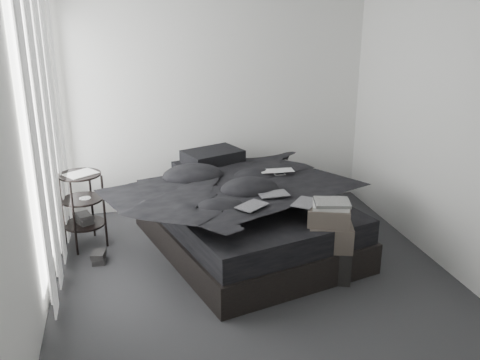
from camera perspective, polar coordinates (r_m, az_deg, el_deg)
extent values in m
cube|color=#2F2F32|center=(4.84, 2.18, -11.51)|extent=(3.60, 4.20, 0.01)
cube|color=white|center=(6.32, -2.69, 8.53)|extent=(3.60, 0.01, 2.60)
cube|color=white|center=(2.50, 15.41, -9.52)|extent=(3.60, 0.01, 2.60)
cube|color=white|center=(4.23, -21.84, 1.73)|extent=(0.01, 4.20, 2.60)
cube|color=white|center=(5.09, 22.41, 4.46)|extent=(0.01, 4.20, 2.60)
cube|color=white|center=(5.08, -20.34, 5.27)|extent=(0.02, 2.00, 2.30)
cube|color=white|center=(5.09, -19.69, 4.55)|extent=(0.06, 2.12, 2.48)
cube|color=black|center=(5.51, 0.67, -5.68)|extent=(2.17, 2.54, 0.30)
cube|color=black|center=(5.41, 0.68, -3.13)|extent=(2.09, 2.46, 0.23)
imported|color=black|center=(5.28, 0.97, -0.87)|extent=(2.04, 2.22, 0.25)
cube|color=black|center=(6.03, -3.64, 1.18)|extent=(0.75, 0.60, 0.15)
cube|color=black|center=(6.00, -2.94, 2.53)|extent=(0.73, 0.62, 0.14)
imported|color=silver|center=(5.51, 4.11, 1.53)|extent=(0.36, 0.24, 0.03)
cube|color=black|center=(4.67, 1.29, -1.86)|extent=(0.33, 0.31, 0.01)
cube|color=black|center=(4.95, 3.60, -0.57)|extent=(0.29, 0.20, 0.01)
cube|color=black|center=(4.77, 7.01, -1.38)|extent=(0.32, 0.33, 0.01)
cylinder|color=black|center=(5.67, -16.38, -3.15)|extent=(0.56, 0.56, 0.77)
cube|color=white|center=(5.54, -16.61, 0.62)|extent=(0.37, 0.35, 0.02)
cube|color=black|center=(5.41, -14.84, -7.91)|extent=(0.15, 0.19, 0.12)
cube|color=black|center=(5.01, 9.30, -8.64)|extent=(0.50, 0.45, 0.30)
cube|color=#534942|center=(4.88, 9.58, -5.90)|extent=(0.46, 0.40, 0.23)
cube|color=#534942|center=(4.81, 9.49, -3.72)|extent=(0.45, 0.42, 0.16)
cube|color=silver|center=(4.77, 9.66, -2.66)|extent=(0.38, 0.34, 0.03)
cube|color=silver|center=(4.75, 9.79, -2.37)|extent=(0.36, 0.31, 0.03)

